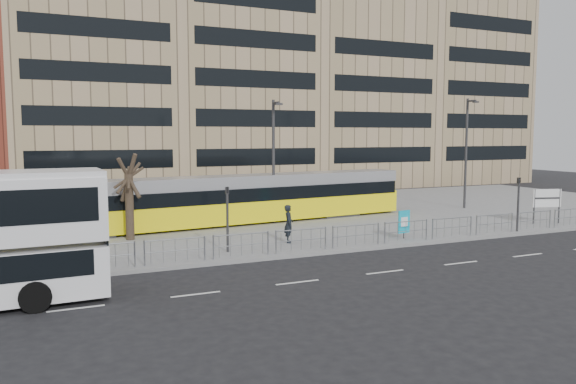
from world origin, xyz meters
name	(u,v)px	position (x,y,z in m)	size (l,w,h in m)	color
ground	(373,250)	(0.00, 0.00, 0.00)	(120.00, 120.00, 0.00)	black
plaza	(278,216)	(0.00, 12.00, 0.07)	(64.00, 24.00, 0.15)	slate
kerb	(373,248)	(0.00, 0.05, 0.07)	(64.00, 0.25, 0.17)	gray
building_row	(207,65)	(1.55, 34.27, 12.91)	(70.40, 18.40, 31.20)	maroon
pedestrian_barrier	(401,226)	(2.00, 0.50, 0.98)	(32.07, 0.07, 1.10)	#919499
road_markings	(443,265)	(1.00, -4.00, 0.01)	(62.00, 0.12, 0.01)	white
tram	(224,200)	(-4.59, 9.63, 1.66)	(25.63, 5.16, 3.01)	#FDEC0D
station_sign	(547,200)	(13.88, 1.88, 1.65)	(1.83, 0.58, 2.16)	#2D2D30
ad_panel	(404,222)	(2.74, 1.29, 1.03)	(0.80, 0.21, 1.51)	#2D2D30
pedestrian	(289,224)	(-3.32, 2.78, 1.12)	(0.71, 0.47, 1.95)	black
traffic_light_west	(227,211)	(-6.92, 1.80, 2.12)	(0.17, 0.21, 3.10)	#2D2D30
traffic_light_east	(518,197)	(10.02, 0.50, 2.12)	(0.17, 0.21, 3.10)	#2D2D30
lamp_post_west	(274,156)	(-1.49, 9.14, 4.35)	(0.45, 1.04, 7.67)	#2D2D30
lamp_post_east	(467,149)	(14.40, 9.76, 4.62)	(0.45, 1.04, 8.20)	#2D2D30
bare_tree	(128,151)	(-10.63, 6.93, 4.80)	(4.03, 4.03, 6.50)	black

